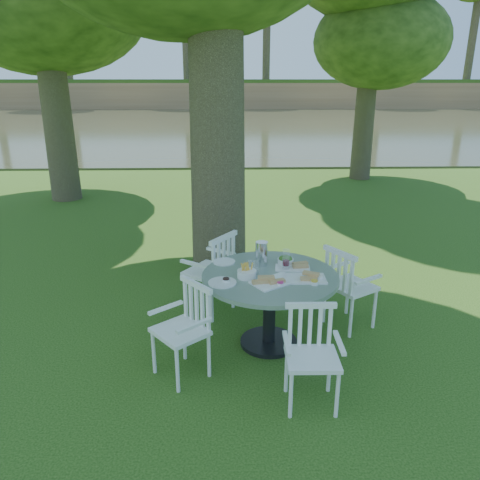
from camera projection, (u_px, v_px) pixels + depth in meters
name	position (u px, v px, depth m)	size (l,w,h in m)	color
ground	(241.00, 319.00, 5.11)	(140.00, 140.00, 0.00)	#1B3E0D
table	(270.00, 290.00, 4.45)	(1.29, 1.29, 0.74)	black
chair_ne	(345.00, 282.00, 4.79)	(0.59, 0.59, 0.88)	white
chair_nw	(216.00, 268.00, 5.09)	(0.63, 0.63, 0.93)	white
chair_sw	(188.00, 322.00, 4.05)	(0.57, 0.58, 0.83)	white
chair_se	(311.00, 347.00, 3.71)	(0.42, 0.39, 0.81)	white
tableware	(268.00, 267.00, 4.44)	(1.08, 0.83, 0.24)	white
river	(228.00, 125.00, 26.85)	(100.00, 28.00, 0.12)	#363921
far_bank	(230.00, 23.00, 41.63)	(100.00, 18.00, 15.20)	#976D46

